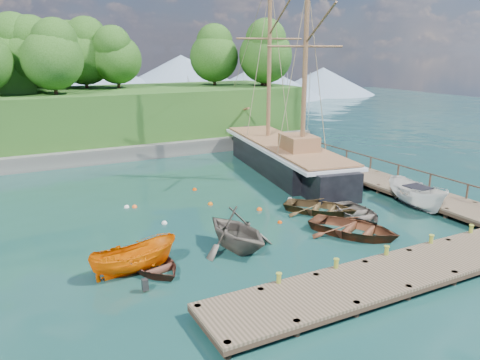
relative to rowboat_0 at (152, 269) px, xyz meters
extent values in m
plane|color=#1A3C32|center=(8.00, 0.25, 0.00)|extent=(160.00, 160.00, 0.00)
cube|color=#473D2C|center=(10.00, -6.25, 0.54)|extent=(20.00, 3.20, 0.12)
cube|color=#312419|center=(10.00, -6.25, 0.38)|extent=(20.00, 3.20, 0.20)
cylinder|color=#312419|center=(0.30, -7.55, 0.05)|extent=(0.28, 0.28, 1.10)
cylinder|color=#312419|center=(0.30, -4.95, 0.05)|extent=(0.28, 0.28, 1.10)
cube|color=#473D2C|center=(19.50, 7.25, 0.54)|extent=(3.20, 24.00, 0.12)
cube|color=#312419|center=(19.50, 7.25, 0.38)|extent=(3.20, 24.00, 0.20)
cylinder|color=#312419|center=(18.20, 18.95, 0.05)|extent=(0.28, 0.28, 1.10)
cylinder|color=#312419|center=(20.80, 18.95, 0.05)|extent=(0.28, 0.28, 1.10)
cylinder|color=olive|center=(4.00, -4.85, 0.00)|extent=(0.26, 0.26, 0.45)
cylinder|color=olive|center=(7.00, -4.85, 0.00)|extent=(0.26, 0.26, 0.45)
cylinder|color=olive|center=(10.00, -4.85, 0.00)|extent=(0.26, 0.26, 0.45)
cylinder|color=olive|center=(13.00, -4.85, 0.00)|extent=(0.26, 0.26, 0.45)
cylinder|color=olive|center=(16.00, -4.85, 0.00)|extent=(0.26, 0.26, 0.45)
imported|color=#512D22|center=(0.00, 0.00, 0.00)|extent=(3.67, 4.52, 0.82)
imported|color=#5E564C|center=(4.62, 0.25, 0.00)|extent=(4.57, 5.07, 2.37)
imported|color=brown|center=(11.26, -1.11, 0.00)|extent=(5.59, 6.14, 1.04)
imported|color=#595048|center=(13.36, 0.97, 0.00)|extent=(3.54, 4.51, 0.85)
imported|color=#4E391E|center=(11.85, 2.75, 0.00)|extent=(5.41, 5.61, 0.95)
imported|color=#E56701|center=(-0.79, 0.02, 0.00)|extent=(4.30, 1.96, 1.61)
imported|color=silver|center=(18.00, 0.65, 0.00)|extent=(2.61, 5.28, 1.95)
cube|color=black|center=(15.55, 12.94, 0.69)|extent=(6.81, 14.60, 2.92)
cube|color=black|center=(17.04, 21.84, 0.69)|extent=(3.20, 4.77, 2.63)
cube|color=black|center=(14.23, 5.02, 0.69)|extent=(3.74, 4.09, 2.77)
cube|color=silver|center=(15.55, 12.94, 2.12)|extent=(7.59, 18.96, 0.25)
cube|color=brown|center=(15.55, 12.94, 2.37)|extent=(7.12, 18.50, 0.12)
cube|color=brown|center=(15.05, 9.97, 2.97)|extent=(2.74, 3.33, 1.20)
cylinder|color=brown|center=(17.62, 25.29, 3.57)|extent=(1.37, 6.84, 1.69)
cylinder|color=brown|center=(16.15, 16.50, 10.12)|extent=(0.36, 0.36, 15.50)
cylinder|color=brown|center=(14.96, 9.38, 9.50)|extent=(0.36, 0.36, 14.26)
cylinder|color=#8C7A59|center=(17.13, 22.38, 10.45)|extent=(1.82, 10.58, 9.00)
sphere|color=silver|center=(2.45, 5.45, 0.00)|extent=(0.34, 0.34, 0.34)
sphere|color=#DA600C|center=(6.32, 7.44, 0.00)|extent=(0.34, 0.34, 0.34)
sphere|color=#F25410|center=(8.68, 4.96, 0.00)|extent=(0.36, 0.36, 0.36)
sphere|color=silver|center=(11.65, 5.89, 0.00)|extent=(0.34, 0.34, 0.34)
sphere|color=#EC5B20|center=(1.67, 9.20, 0.00)|extent=(0.35, 0.35, 0.35)
sphere|color=#E63F00|center=(6.66, 11.05, 0.00)|extent=(0.32, 0.32, 0.32)
sphere|color=white|center=(1.21, 9.41, 0.00)|extent=(0.34, 0.34, 0.34)
sphere|color=#DE3C00|center=(8.61, 2.38, 0.00)|extent=(0.28, 0.28, 0.28)
cube|color=#474744|center=(0.00, 24.25, 0.60)|extent=(50.00, 4.00, 1.40)
cube|color=#284F19|center=(0.00, 30.25, 3.00)|extent=(50.00, 14.00, 6.00)
cylinder|color=#382616|center=(21.91, 26.90, 6.70)|extent=(0.36, 0.36, 1.40)
sphere|color=#1C4710|center=(21.91, 26.90, 9.30)|extent=(6.00, 6.00, 6.00)
cylinder|color=#382616|center=(6.39, 31.46, 6.70)|extent=(0.36, 0.36, 1.40)
sphere|color=#1C4710|center=(6.39, 31.46, 9.00)|extent=(5.13, 5.13, 5.13)
cylinder|color=#382616|center=(-2.15, 30.45, 6.70)|extent=(0.36, 0.36, 1.40)
sphere|color=#1C4710|center=(-2.15, 30.45, 9.24)|extent=(5.82, 5.82, 5.82)
cylinder|color=#382616|center=(3.42, 33.60, 6.70)|extent=(0.36, 0.36, 1.40)
sphere|color=#1C4710|center=(3.42, 33.60, 9.32)|extent=(6.05, 6.05, 6.05)
cylinder|color=#382616|center=(22.09, 27.90, 6.70)|extent=(0.36, 0.36, 1.40)
sphere|color=#1C4710|center=(22.09, 27.90, 8.87)|extent=(4.77, 4.77, 4.77)
cylinder|color=#382616|center=(-0.51, 26.80, 6.70)|extent=(0.36, 0.36, 1.40)
sphere|color=#1C4710|center=(-0.51, 26.80, 9.11)|extent=(5.47, 5.47, 5.47)
cylinder|color=#382616|center=(17.27, 30.64, 6.70)|extent=(0.36, 0.36, 1.40)
sphere|color=#1C4710|center=(17.27, 30.64, 9.14)|extent=(5.55, 5.55, 5.55)
cylinder|color=#382616|center=(-2.01, 38.01, 6.70)|extent=(0.36, 0.36, 1.40)
sphere|color=#1C4710|center=(-2.01, 38.01, 9.39)|extent=(6.25, 6.25, 6.25)
cylinder|color=#382616|center=(2.27, 38.62, 6.70)|extent=(0.36, 0.36, 1.40)
sphere|color=#1C4710|center=(2.27, 38.62, 9.26)|extent=(5.89, 5.89, 5.89)
cylinder|color=#382616|center=(-3.90, 31.27, 6.70)|extent=(0.36, 0.36, 1.40)
sphere|color=#1C4710|center=(-3.90, 31.27, 9.33)|extent=(6.08, 6.08, 6.08)
cone|color=#728CA5|center=(28.00, 70.25, 4.50)|extent=(36.00, 36.00, 9.00)
cone|color=#728CA5|center=(46.00, 70.25, 3.50)|extent=(28.00, 28.00, 7.00)
cone|color=#728CA5|center=(13.00, 70.25, 4.00)|extent=(32.00, 32.00, 8.00)
cone|color=#728CA5|center=(63.00, 70.25, 3.00)|extent=(24.00, 24.00, 6.00)
camera|label=1|loc=(-5.56, -19.75, 9.98)|focal=35.00mm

